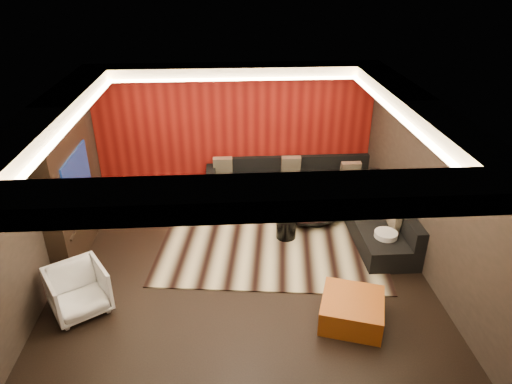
{
  "coord_description": "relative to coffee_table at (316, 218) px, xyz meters",
  "views": [
    {
      "loc": [
        -0.17,
        -6.44,
        4.66
      ],
      "look_at": [
        0.3,
        0.6,
        1.05
      ],
      "focal_mm": 32.0,
      "sensor_mm": 36.0,
      "label": 1
    }
  ],
  "objects": [
    {
      "name": "soffit_front",
      "position": [
        -1.53,
        -3.92,
        2.57
      ],
      "size": [
        6.0,
        0.6,
        0.22
      ],
      "primitive_type": "cube",
      "color": "silver",
      "rests_on": "ground"
    },
    {
      "name": "drum_stool",
      "position": [
        -0.66,
        -0.49,
        0.12
      ],
      "size": [
        0.41,
        0.41,
        0.43
      ],
      "primitive_type": "cylinder",
      "rotation": [
        0.0,
        0.0,
        -0.11
      ],
      "color": "black",
      "rests_on": "rug"
    },
    {
      "name": "cove_left",
      "position": [
        -3.89,
        -1.22,
        2.48
      ],
      "size": [
        0.08,
        4.8,
        0.04
      ],
      "primitive_type": "cube",
      "color": "#FFD899",
      "rests_on": "ground"
    },
    {
      "name": "coffee_table",
      "position": [
        0.0,
        0.0,
        0.0
      ],
      "size": [
        1.43,
        1.43,
        0.2
      ],
      "primitive_type": "cylinder",
      "rotation": [
        0.0,
        0.0,
        0.28
      ],
      "color": "black",
      "rests_on": "rug"
    },
    {
      "name": "soffit_right",
      "position": [
        1.17,
        -1.22,
        2.57
      ],
      "size": [
        0.6,
        4.8,
        0.22
      ],
      "primitive_type": "cube",
      "color": "silver",
      "rests_on": "ground"
    },
    {
      "name": "ceiling",
      "position": [
        -1.53,
        -1.22,
        2.69
      ],
      "size": [
        6.0,
        6.0,
        0.02
      ],
      "primitive_type": "cube",
      "color": "silver",
      "rests_on": "ground"
    },
    {
      "name": "tv_screen",
      "position": [
        -4.22,
        -0.62,
        1.33
      ],
      "size": [
        0.04,
        1.3,
        0.8
      ],
      "primitive_type": "cube",
      "color": "black",
      "rests_on": "ground"
    },
    {
      "name": "red_feature_wall",
      "position": [
        -1.53,
        1.75,
        1.28
      ],
      "size": [
        5.98,
        0.05,
        2.78
      ],
      "primitive_type": "cube",
      "color": "#6B0C0A",
      "rests_on": "ground"
    },
    {
      "name": "orange_ottoman",
      "position": [
        0.01,
        -2.73,
        0.07
      ],
      "size": [
        1.09,
        1.09,
        0.38
      ],
      "primitive_type": "cube",
      "rotation": [
        0.0,
        0.0,
        -0.32
      ],
      "color": "#8B4612",
      "rests_on": "floor"
    },
    {
      "name": "wall_right",
      "position": [
        1.48,
        -1.22,
        1.28
      ],
      "size": [
        0.02,
        6.0,
        2.8
      ],
      "primitive_type": "cube",
      "color": "black",
      "rests_on": "ground"
    },
    {
      "name": "cove_right",
      "position": [
        0.83,
        -1.22,
        2.48
      ],
      "size": [
        0.08,
        4.8,
        0.04
      ],
      "primitive_type": "cube",
      "color": "#FFD899",
      "rests_on": "ground"
    },
    {
      "name": "rug",
      "position": [
        -0.94,
        -0.55,
        -0.11
      ],
      "size": [
        4.34,
        3.47,
        0.02
      ],
      "primitive_type": "cube",
      "rotation": [
        0.0,
        0.0,
        -0.12
      ],
      "color": "#BAB088",
      "rests_on": "floor"
    },
    {
      "name": "striped_pouf",
      "position": [
        -2.69,
        0.7,
        0.07
      ],
      "size": [
        0.78,
        0.78,
        0.33
      ],
      "primitive_type": "ellipsoid",
      "rotation": [
        0.0,
        0.0,
        0.39
      ],
      "color": "#B4A88B",
      "rests_on": "rug"
    },
    {
      "name": "sectional_sofa",
      "position": [
        0.21,
        0.65,
        0.14
      ],
      "size": [
        3.65,
        3.5,
        0.75
      ],
      "color": "black",
      "rests_on": "floor"
    },
    {
      "name": "armchair",
      "position": [
        -3.93,
        -2.24,
        0.24
      ],
      "size": [
        1.07,
        1.08,
        0.72
      ],
      "primitive_type": "imported",
      "rotation": [
        0.0,
        0.0,
        0.56
      ],
      "color": "silver",
      "rests_on": "floor"
    },
    {
      "name": "floor",
      "position": [
        -1.53,
        -1.22,
        -0.13
      ],
      "size": [
        6.0,
        6.0,
        0.02
      ],
      "primitive_type": "cube",
      "color": "black",
      "rests_on": "ground"
    },
    {
      "name": "soffit_back",
      "position": [
        -1.53,
        1.48,
        2.57
      ],
      "size": [
        6.0,
        0.6,
        0.22
      ],
      "primitive_type": "cube",
      "color": "silver",
      "rests_on": "ground"
    },
    {
      "name": "cove_back",
      "position": [
        -1.53,
        1.14,
        2.48
      ],
      "size": [
        4.8,
        0.08,
        0.04
      ],
      "primitive_type": "cube",
      "color": "#FFD899",
      "rests_on": "ground"
    },
    {
      "name": "cove_front",
      "position": [
        -1.53,
        -3.58,
        2.48
      ],
      "size": [
        4.8,
        0.08,
        0.04
      ],
      "primitive_type": "cube",
      "color": "#FFD899",
      "rests_on": "ground"
    },
    {
      "name": "tv_surround",
      "position": [
        -4.38,
        -0.62,
        0.98
      ],
      "size": [
        0.3,
        2.0,
        2.2
      ],
      "primitive_type": "cube",
      "color": "black",
      "rests_on": "ground"
    },
    {
      "name": "wall_back",
      "position": [
        -1.53,
        1.79,
        1.28
      ],
      "size": [
        6.0,
        0.02,
        2.8
      ],
      "primitive_type": "cube",
      "color": "black",
      "rests_on": "ground"
    },
    {
      "name": "white_side_table",
      "position": [
        0.97,
        -1.19,
        0.13
      ],
      "size": [
        0.4,
        0.4,
        0.49
      ],
      "primitive_type": "cylinder",
      "rotation": [
        0.0,
        0.0,
        0.02
      ],
      "color": "silver",
      "rests_on": "floor"
    },
    {
      "name": "soffit_left",
      "position": [
        -4.23,
        -1.22,
        2.57
      ],
      "size": [
        0.6,
        4.8,
        0.22
      ],
      "primitive_type": "cube",
      "color": "silver",
      "rests_on": "ground"
    },
    {
      "name": "tv_shelf",
      "position": [
        -4.22,
        -0.62,
        0.58
      ],
      "size": [
        0.04,
        1.6,
        0.04
      ],
      "primitive_type": "cube",
      "color": "black",
      "rests_on": "ground"
    },
    {
      "name": "wall_left",
      "position": [
        -4.54,
        -1.22,
        1.28
      ],
      "size": [
        0.02,
        6.0,
        2.8
      ],
      "primitive_type": "cube",
      "color": "black",
      "rests_on": "ground"
    },
    {
      "name": "throw_pillows",
      "position": [
        0.24,
        0.68,
        0.5
      ],
      "size": [
        3.32,
        2.78,
        0.5
      ],
      "color": "tan",
      "rests_on": "sectional_sofa"
    }
  ]
}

